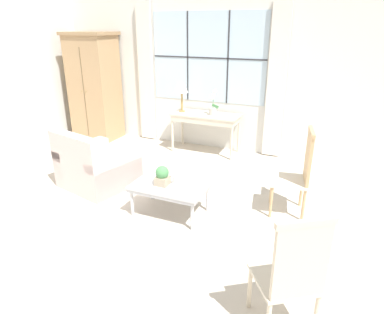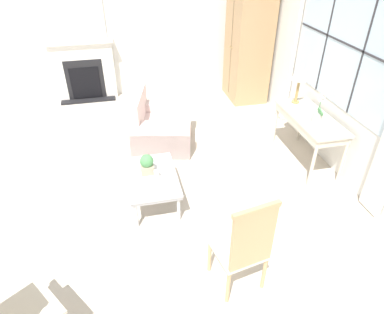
{
  "view_description": "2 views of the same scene",
  "coord_description": "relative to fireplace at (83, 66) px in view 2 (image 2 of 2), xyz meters",
  "views": [
    {
      "loc": [
        2.3,
        -2.97,
        2.23
      ],
      "look_at": [
        0.7,
        0.7,
        0.68
      ],
      "focal_mm": 32.0,
      "sensor_mm": 36.0,
      "label": 1
    },
    {
      "loc": [
        3.85,
        0.15,
        2.88
      ],
      "look_at": [
        0.65,
        0.87,
        0.68
      ],
      "focal_mm": 32.0,
      "sensor_mm": 36.0,
      "label": 2
    }
  ],
  "objects": [
    {
      "name": "potted_plant_small",
      "position": [
        3.36,
        0.84,
        -0.15
      ],
      "size": [
        0.16,
        0.16,
        0.25
      ],
      "color": "tan",
      "rests_on": "coffee_table"
    },
    {
      "name": "armoire",
      "position": [
        0.62,
        3.1,
        0.39
      ],
      "size": [
        0.94,
        0.72,
        2.11
      ],
      "color": "tan",
      "rests_on": "ground_plane"
    },
    {
      "name": "ground_plane",
      "position": [
        2.91,
        0.48,
        -0.67
      ],
      "size": [
        14.0,
        14.0,
        0.0
      ],
      "primitive_type": "plane",
      "color": "#BCB2A3"
    },
    {
      "name": "armchair_upholstered",
      "position": [
        2.09,
        1.17,
        -0.39
      ],
      "size": [
        1.11,
        1.07,
        0.86
      ],
      "color": "beige",
      "rests_on": "ground_plane"
    },
    {
      "name": "wall_back_windowed",
      "position": [
        2.91,
        3.5,
        0.74
      ],
      "size": [
        7.2,
        0.14,
        2.8
      ],
      "color": "silver",
      "rests_on": "ground_plane"
    },
    {
      "name": "table_lamp",
      "position": [
        2.54,
        3.16,
        0.49
      ],
      "size": [
        0.24,
        0.24,
        0.56
      ],
      "color": "#9E7F47",
      "rests_on": "console_table"
    },
    {
      "name": "coffee_table",
      "position": [
        3.44,
        0.88,
        -0.31
      ],
      "size": [
        0.91,
        0.59,
        0.4
      ],
      "color": "#BCBCC1",
      "rests_on": "ground_plane"
    },
    {
      "name": "console_table",
      "position": [
        3.01,
        3.16,
        -0.03
      ],
      "size": [
        1.23,
        0.52,
        0.72
      ],
      "color": "beige",
      "rests_on": "ground_plane"
    },
    {
      "name": "pillar_candle",
      "position": [
        3.49,
        0.94,
        -0.22
      ],
      "size": [
        0.09,
        0.09,
        0.11
      ],
      "color": "silver",
      "rests_on": "coffee_table"
    },
    {
      "name": "potted_orchid",
      "position": [
        3.15,
        3.16,
        0.22
      ],
      "size": [
        0.17,
        0.14,
        0.46
      ],
      "color": "#BCB7AD",
      "rests_on": "console_table"
    },
    {
      "name": "accent_chair_wooden",
      "position": [
        5.07,
        -0.37,
        -0.1
      ],
      "size": [
        0.61,
        0.61,
        1.06
      ],
      "color": "beige",
      "rests_on": "ground_plane"
    },
    {
      "name": "wall_left",
      "position": [
        -0.12,
        1.08,
        0.73
      ],
      "size": [
        0.06,
        7.2,
        2.8
      ],
      "primitive_type": "cube",
      "color": "silver",
      "rests_on": "ground_plane"
    },
    {
      "name": "fireplace",
      "position": [
        0.0,
        0.0,
        0.0
      ],
      "size": [
        0.34,
        1.24,
        1.99
      ],
      "color": "black",
      "rests_on": "ground_plane"
    },
    {
      "name": "side_chair_wooden",
      "position": [
        4.87,
        1.53,
        -0.08
      ],
      "size": [
        0.51,
        0.51,
        1.1
      ],
      "color": "beige",
      "rests_on": "ground_plane"
    }
  ]
}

